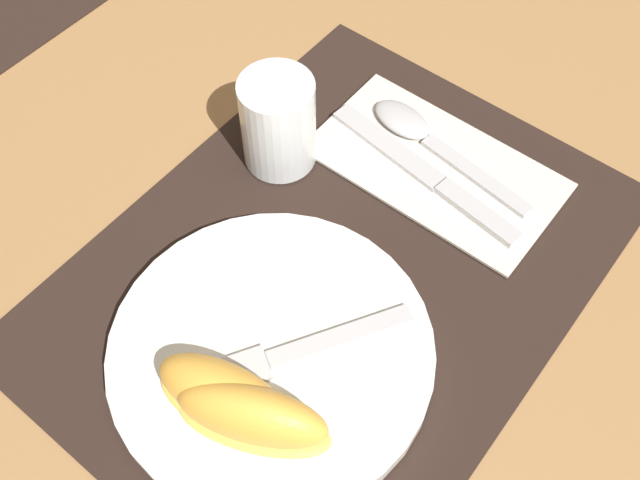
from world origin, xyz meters
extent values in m
plane|color=#A37547|center=(0.00, 0.00, 0.00)|extent=(3.00, 3.00, 0.00)
cube|color=black|center=(0.00, 0.00, 0.00)|extent=(0.47, 0.35, 0.00)
cylinder|color=white|center=(-0.09, -0.01, 0.01)|extent=(0.24, 0.24, 0.02)
cylinder|color=silver|center=(0.06, 0.11, 0.05)|extent=(0.06, 0.06, 0.09)
cylinder|color=#F9AD19|center=(0.06, 0.11, 0.03)|extent=(0.05, 0.05, 0.05)
cube|color=silver|center=(0.14, -0.01, 0.01)|extent=(0.12, 0.22, 0.00)
cube|color=#BCBCC1|center=(0.11, -0.06, 0.01)|extent=(0.03, 0.08, 0.01)
cube|color=#BCBCC1|center=(0.13, 0.04, 0.01)|extent=(0.03, 0.12, 0.01)
cube|color=#BCBCC1|center=(0.15, -0.04, 0.01)|extent=(0.03, 0.11, 0.01)
ellipsoid|color=#BCBCC1|center=(0.16, 0.05, 0.01)|extent=(0.04, 0.06, 0.01)
cube|color=#BCBCC1|center=(-0.05, -0.05, 0.02)|extent=(0.10, 0.07, 0.00)
cube|color=#BCBCC1|center=(-0.13, 0.00, 0.02)|extent=(0.07, 0.06, 0.00)
ellipsoid|color=#F7C656|center=(-0.14, -0.02, 0.02)|extent=(0.07, 0.11, 0.01)
ellipsoid|color=#F9B242|center=(-0.14, -0.02, 0.04)|extent=(0.06, 0.11, 0.04)
ellipsoid|color=#F7C656|center=(-0.14, -0.04, 0.02)|extent=(0.08, 0.12, 0.01)
ellipsoid|color=#F9B242|center=(-0.14, -0.04, 0.04)|extent=(0.08, 0.11, 0.05)
camera|label=1|loc=(-0.25, -0.19, 0.52)|focal=42.00mm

